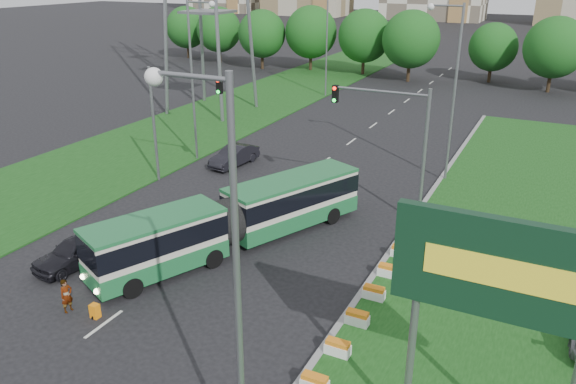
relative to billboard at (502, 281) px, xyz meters
The scene contains 16 objects.
ground 14.97m from the billboard, 153.89° to the left, with size 360.00×360.00×0.00m, color black.
grass_median 15.29m from the billboard, 86.93° to the left, with size 14.00×60.00×0.15m, color #134213.
median_kerb 16.48m from the billboard, 113.88° to the left, with size 0.30×60.00×0.18m, color gray.
left_verge 43.75m from the billboard, 134.29° to the left, with size 12.00×110.00×0.10m, color #134213.
lane_markings 30.77m from the billboard, 120.39° to the left, with size 0.20×100.00×0.01m, color silver, non-canonical shape.
flower_planters 9.20m from the billboard, 140.32° to the left, with size 1.10×13.70×0.60m, color white, non-canonical shape.
billboard is the anchor object (origin of this frame).
traffic_mast_median 17.68m from the billboard, 115.03° to the left, with size 5.76×0.32×8.00m.
traffic_mast_left 27.16m from the billboard, 146.45° to the left, with size 5.76×0.32×8.00m.
street_lamps 22.11m from the billboard, 133.62° to the left, with size 36.00×60.00×12.00m, color gray, non-canonical shape.
tree_line 61.07m from the billboard, 92.11° to the left, with size 120.00×8.00×9.00m, color #165417, non-canonical shape.
articulated_bus 17.27m from the billboard, 148.46° to the left, with size 2.50×16.04×2.64m.
car_left_near 21.09m from the billboard, behind, with size 1.81×4.50×1.53m, color black.
car_left_far 29.65m from the billboard, 136.33° to the left, with size 1.57×4.51×1.49m, color black.
pedestrian 18.14m from the billboard, behind, with size 0.57×0.38×1.57m, color gray.
shopping_trolley 16.95m from the billboard, behind, with size 0.38×0.40×0.64m.
Camera 1 is at (12.92, -20.44, 14.09)m, focal length 35.00 mm.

